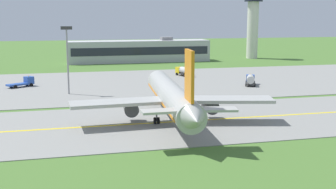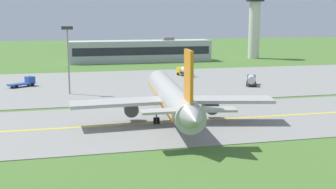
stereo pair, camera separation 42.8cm
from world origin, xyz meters
The scene contains 11 objects.
ground_plane centered at (0.00, 0.00, 0.00)m, with size 500.00×500.00×0.00m, color #47702D.
taxiway_strip centered at (0.00, 0.00, 0.05)m, with size 240.00×28.00×0.10m, color gray.
apron_pad centered at (10.00, 42.00, 0.05)m, with size 140.00×52.00×0.10m, color gray.
taxiway_centreline centered at (0.00, 0.00, 0.11)m, with size 220.00×0.60×0.01m, color yellow.
airplane_lead centered at (-4.06, 0.74, 4.13)m, with size 32.37×39.66×12.70m.
service_truck_baggage centered at (-29.66, 43.29, 1.18)m, with size 6.50×5.16×2.59m.
service_truck_fuel centered at (12.93, 52.39, 1.53)m, with size 3.83×6.34×2.65m.
service_truck_catering centered at (23.99, 31.94, 1.53)m, with size 4.29×6.32×2.65m.
terminal_building centered at (7.77, 94.48, 3.96)m, with size 52.03×10.10×9.08m.
control_tower centered at (54.31, 97.29, 16.47)m, with size 7.60×7.60×27.38m.
apron_light_mast centered at (-19.53, 30.34, 9.33)m, with size 2.40×0.50×14.70m.
Camera 2 is at (-21.03, -66.71, 16.90)m, focal length 47.08 mm.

